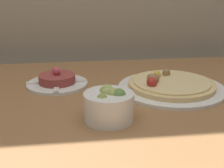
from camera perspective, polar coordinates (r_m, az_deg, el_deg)
dining_table at (r=0.98m, az=-5.40°, el=-7.96°), size 1.44×0.84×0.79m
pizza_plate at (r=1.01m, az=10.68°, el=-0.26°), size 0.34×0.34×0.06m
tartare_plate at (r=1.05m, az=-10.00°, el=0.52°), size 0.20×0.20×0.06m
small_bowl at (r=0.78m, az=-0.51°, el=-3.79°), size 0.13×0.13×0.09m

